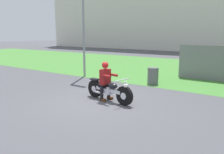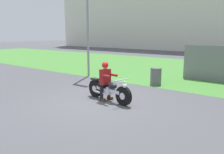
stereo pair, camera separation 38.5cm
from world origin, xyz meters
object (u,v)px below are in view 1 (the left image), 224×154
(rider_lead, at_px, (106,78))
(streetlight_pole, at_px, (85,5))
(motorcycle_lead, at_px, (109,90))
(trash_can, at_px, (153,76))

(rider_lead, xyz_separation_m, streetlight_pole, (-3.73, 3.13, 3.08))
(motorcycle_lead, bearing_deg, rider_lead, 179.21)
(motorcycle_lead, bearing_deg, streetlight_pole, 149.79)
(motorcycle_lead, relative_size, trash_can, 2.67)
(streetlight_pole, bearing_deg, rider_lead, -39.98)
(streetlight_pole, bearing_deg, motorcycle_lead, -39.01)
(motorcycle_lead, height_order, rider_lead, rider_lead)
(motorcycle_lead, xyz_separation_m, rider_lead, (-0.17, 0.03, 0.42))
(rider_lead, distance_m, trash_can, 3.48)
(trash_can, bearing_deg, rider_lead, -94.12)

